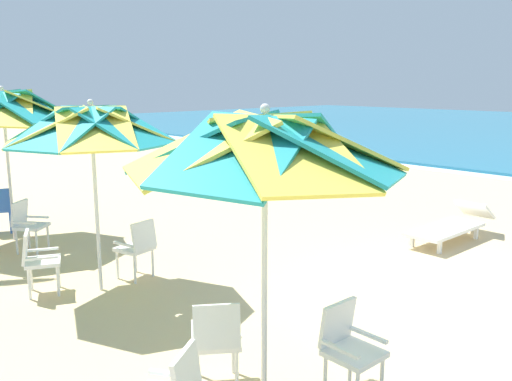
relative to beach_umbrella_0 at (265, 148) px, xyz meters
The scene contains 10 objects.
ground_plane 3.98m from the beach_umbrella_0, 86.60° to the left, with size 80.00×80.00×0.00m, color #D3B784.
beach_umbrella_0 is the anchor object (origin of this frame).
plastic_chair_1 1.85m from the beach_umbrella_0, 166.03° to the right, with size 0.63×0.62×0.87m.
plastic_chair_2 1.93m from the beach_umbrella_0, 57.55° to the left, with size 0.48×0.45×0.87m.
beach_umbrella_1 3.49m from the beach_umbrella_0, behind, with size 2.27×2.27×2.57m.
plastic_chair_3 4.01m from the beach_umbrella_0, 166.02° to the left, with size 0.55×0.53×0.87m.
plastic_chair_4 4.31m from the beach_umbrella_0, behind, with size 0.58×0.60×0.87m.
beach_umbrella_2 6.77m from the beach_umbrella_0, behind, with size 2.54×2.54×2.72m.
plastic_chair_7 6.12m from the beach_umbrella_0, behind, with size 0.63×0.63×0.87m.
sun_lounger_1 6.42m from the beach_umbrella_0, 102.70° to the left, with size 0.67×2.16×0.62m.
Camera 1 is at (2.89, -6.27, 2.77)m, focal length 38.11 mm.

